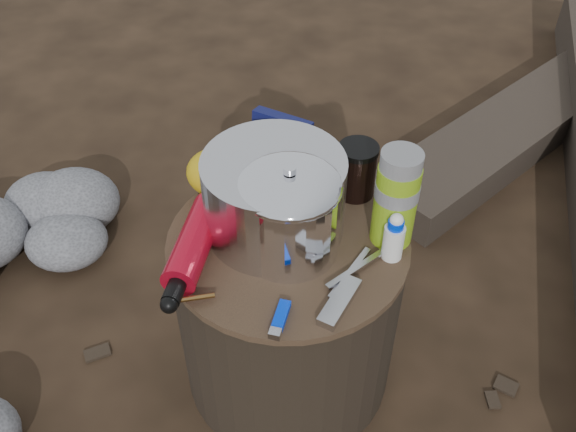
# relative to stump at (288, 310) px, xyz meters

# --- Properties ---
(ground) EXTENTS (60.00, 60.00, 0.00)m
(ground) POSITION_rel_stump_xyz_m (0.00, 0.00, -0.21)
(ground) COLOR black
(ground) RESTS_ON ground
(stump) EXTENTS (0.45, 0.45, 0.42)m
(stump) POSITION_rel_stump_xyz_m (0.00, 0.00, 0.00)
(stump) COLOR black
(stump) RESTS_ON ground
(log_small) EXTENTS (1.05, 1.12, 0.11)m
(log_small) POSITION_rel_stump_xyz_m (0.69, 0.98, -0.15)
(log_small) COLOR #332A22
(log_small) RESTS_ON ground
(foil_windscreen) EXTENTS (0.26, 0.26, 0.16)m
(foil_windscreen) POSITION_rel_stump_xyz_m (-0.03, 0.03, 0.29)
(foil_windscreen) COLOR silver
(foil_windscreen) RESTS_ON stump
(camping_pot) EXTENTS (0.18, 0.18, 0.18)m
(camping_pot) POSITION_rel_stump_xyz_m (0.00, -0.02, 0.30)
(camping_pot) COLOR white
(camping_pot) RESTS_ON stump
(fuel_bottle) EXTENTS (0.09, 0.26, 0.06)m
(fuel_bottle) POSITION_rel_stump_xyz_m (-0.16, -0.05, 0.24)
(fuel_bottle) COLOR #B50A20
(fuel_bottle) RESTS_ON stump
(thermos) EXTENTS (0.08, 0.08, 0.19)m
(thermos) POSITION_rel_stump_xyz_m (0.19, 0.03, 0.31)
(thermos) COLOR #83B518
(thermos) RESTS_ON stump
(travel_mug) EXTENTS (0.08, 0.08, 0.11)m
(travel_mug) POSITION_rel_stump_xyz_m (0.12, 0.15, 0.27)
(travel_mug) COLOR black
(travel_mug) RESTS_ON stump
(stuff_sack) EXTENTS (0.14, 0.12, 0.10)m
(stuff_sack) POSITION_rel_stump_xyz_m (-0.14, 0.13, 0.26)
(stuff_sack) COLOR gold
(stuff_sack) RESTS_ON stump
(food_pouch) EXTENTS (0.12, 0.07, 0.15)m
(food_pouch) POSITION_rel_stump_xyz_m (-0.03, 0.17, 0.29)
(food_pouch) COLOR #0C1047
(food_pouch) RESTS_ON stump
(lighter) EXTENTS (0.03, 0.08, 0.01)m
(lighter) POSITION_rel_stump_xyz_m (0.01, -0.18, 0.22)
(lighter) COLOR #0031F7
(lighter) RESTS_ON stump
(multitool) EXTENTS (0.07, 0.12, 0.02)m
(multitool) POSITION_rel_stump_xyz_m (0.10, -0.15, 0.22)
(multitool) COLOR #B8B7BD
(multitool) RESTS_ON stump
(pot_grabber) EXTENTS (0.11, 0.13, 0.01)m
(pot_grabber) POSITION_rel_stump_xyz_m (0.12, -0.07, 0.22)
(pot_grabber) COLOR #B8B7BD
(pot_grabber) RESTS_ON stump
(squeeze_bottle) EXTENTS (0.04, 0.04, 0.09)m
(squeeze_bottle) POSITION_rel_stump_xyz_m (0.19, -0.02, 0.25)
(squeeze_bottle) COLOR white
(squeeze_bottle) RESTS_ON stump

